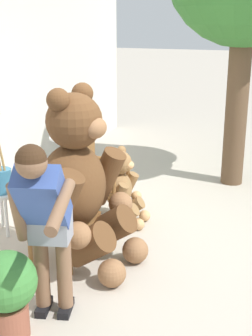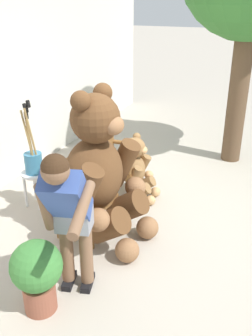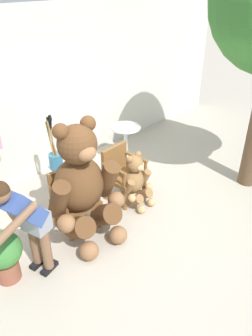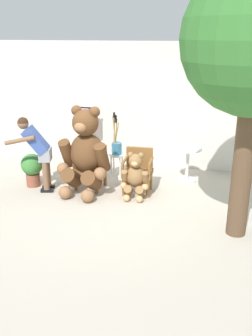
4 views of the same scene
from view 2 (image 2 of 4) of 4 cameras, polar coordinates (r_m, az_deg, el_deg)
name	(u,v)px [view 2 (image 2 of 4)]	position (r m, az deg, el deg)	size (l,w,h in m)	color
ground_plane	(155,223)	(4.54, 4.51, -8.33)	(60.00, 60.00, 0.00)	#B2A899
wooden_chair_left	(81,196)	(4.19, -6.91, -4.19)	(0.61, 0.58, 0.86)	brown
wooden_chair_right	(117,163)	(4.95, -1.45, 0.77)	(0.59, 0.55, 0.86)	brown
teddy_bear_large	(101,170)	(3.89, -3.81, -0.36)	(1.03, 1.00, 1.69)	brown
teddy_bear_small	(137,168)	(4.87, 1.68, -0.06)	(0.53, 0.51, 0.88)	olive
person_visitor	(69,211)	(3.09, -8.75, -6.43)	(0.78, 0.62, 1.48)	black
white_stool	(35,180)	(4.87, -13.63, -1.78)	(0.34, 0.34, 0.46)	silver
brush_bucket	(33,159)	(4.75, -14.00, 1.41)	(0.22, 0.22, 0.94)	teal
round_side_table	(93,135)	(6.02, -4.99, 5.00)	(0.56, 0.56, 0.72)	silver
potted_plant	(37,272)	(3.30, -13.41, -15.15)	(0.44, 0.44, 0.68)	brown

